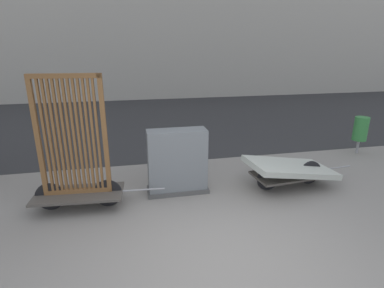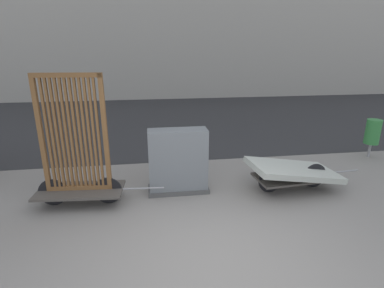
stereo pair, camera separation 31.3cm
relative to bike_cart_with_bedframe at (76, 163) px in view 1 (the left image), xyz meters
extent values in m
plane|color=gray|center=(1.89, -1.90, -0.80)|extent=(60.00, 60.00, 0.00)
cube|color=#2D2D30|center=(1.89, 6.22, -0.79)|extent=(56.00, 8.95, 0.01)
cube|color=#4C4742|center=(-0.01, 0.00, -0.55)|extent=(1.45, 0.77, 0.04)
cylinder|color=black|center=(0.45, -0.03, -0.57)|extent=(0.47, 0.07, 0.46)
cylinder|color=black|center=(-0.46, 0.03, -0.57)|extent=(0.47, 0.07, 0.46)
cylinder|color=gray|center=(1.04, -0.08, -0.55)|extent=(0.70, 0.08, 0.03)
cube|color=brown|center=(-0.01, 0.00, -0.49)|extent=(1.06, 0.15, 0.07)
cube|color=brown|center=(-0.01, 0.00, 1.35)|extent=(1.06, 0.15, 0.07)
cube|color=brown|center=(-0.50, 0.04, 0.43)|extent=(0.07, 0.07, 1.91)
cube|color=brown|center=(0.49, -0.04, 0.43)|extent=(0.07, 0.07, 1.91)
cube|color=brown|center=(-0.39, 0.03, 0.43)|extent=(0.04, 0.05, 1.84)
cube|color=brown|center=(-0.32, 0.02, 0.43)|extent=(0.04, 0.05, 1.84)
cube|color=brown|center=(-0.25, 0.02, 0.43)|extent=(0.04, 0.05, 1.84)
cube|color=brown|center=(-0.18, 0.01, 0.43)|extent=(0.04, 0.05, 1.84)
cube|color=brown|center=(-0.11, 0.01, 0.43)|extent=(0.04, 0.05, 1.84)
cube|color=brown|center=(-0.04, 0.00, 0.43)|extent=(0.04, 0.05, 1.84)
cube|color=brown|center=(0.03, 0.00, 0.43)|extent=(0.04, 0.05, 1.84)
cube|color=brown|center=(0.10, -0.01, 0.43)|extent=(0.04, 0.05, 1.84)
cube|color=brown|center=(0.17, -0.01, 0.43)|extent=(0.04, 0.05, 1.84)
cube|color=brown|center=(0.24, -0.02, 0.43)|extent=(0.04, 0.05, 1.84)
cube|color=brown|center=(0.31, -0.02, 0.43)|extent=(0.04, 0.05, 1.84)
cube|color=brown|center=(0.38, -0.03, 0.43)|extent=(0.04, 0.05, 1.84)
cube|color=#4C4742|center=(3.79, 0.00, -0.55)|extent=(1.46, 0.79, 0.04)
cylinder|color=black|center=(4.24, 0.04, -0.57)|extent=(0.46, 0.08, 0.46)
cylinder|color=black|center=(3.33, -0.04, -0.57)|extent=(0.46, 0.08, 0.46)
cylinder|color=gray|center=(4.84, 0.10, -0.55)|extent=(0.70, 0.09, 0.03)
cube|color=#B2B7AD|center=(3.79, 0.00, -0.40)|extent=(1.73, 1.03, 0.38)
cube|color=#4C4C4C|center=(1.67, 0.24, -0.76)|extent=(1.10, 0.43, 0.08)
cube|color=slate|center=(1.67, 0.24, -0.21)|extent=(1.04, 0.37, 1.18)
cylinder|color=gray|center=(6.44, 1.39, -0.63)|extent=(0.06, 0.06, 0.34)
cylinder|color=#337F3D|center=(6.44, 1.39, -0.16)|extent=(0.33, 0.33, 0.59)
camera|label=1|loc=(0.89, -4.71, 1.74)|focal=28.00mm
camera|label=2|loc=(1.20, -4.77, 1.74)|focal=28.00mm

